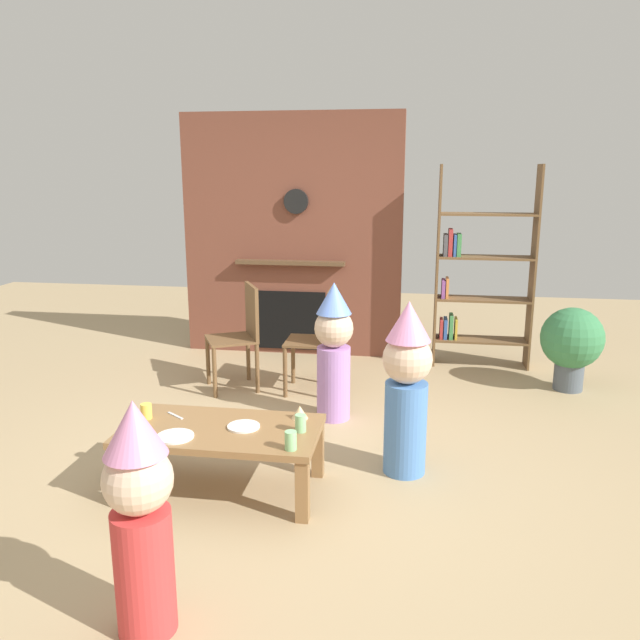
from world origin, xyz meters
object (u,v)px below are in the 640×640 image
child_by_the_chairs (334,348)px  dining_chair_left (242,330)px  child_with_cone_hat (140,513)px  paper_plate_rear (175,436)px  paper_cup_center (291,440)px  child_in_pink (407,384)px  dining_chair_middle (321,334)px  paper_plate_front (244,426)px  paper_cup_near_right (146,411)px  coffee_table (221,437)px  paper_cup_near_left (301,423)px  birthday_cake_slice (300,412)px  bookshelf (476,275)px  potted_plant_tall (572,342)px

child_by_the_chairs → dining_chair_left: bearing=-101.0°
child_with_cone_hat → child_by_the_chairs: bearing=-13.0°
paper_plate_rear → child_with_cone_hat: size_ratio=0.21×
paper_cup_center → dining_chair_left: bearing=112.5°
child_in_pink → dining_chair_middle: bearing=-82.5°
paper_plate_front → dining_chair_middle: bearing=84.1°
paper_cup_near_right → paper_plate_front: bearing=-4.2°
coffee_table → paper_cup_center: bearing=-26.2°
child_with_cone_hat → child_by_the_chairs: child_by_the_chairs is taller
child_in_pink → paper_cup_near_right: bearing=-8.6°
paper_cup_near_left → paper_plate_rear: paper_cup_near_left is taller
paper_plate_front → dining_chair_left: size_ratio=0.21×
paper_cup_near_right → child_by_the_chairs: child_by_the_chairs is taller
dining_chair_middle → dining_chair_left: bearing=-1.0°
child_by_the_chairs → dining_chair_middle: (-0.19, 0.57, -0.04)m
birthday_cake_slice → child_in_pink: child_in_pink is taller
child_with_cone_hat → paper_cup_near_right: bearing=20.9°
paper_cup_center → child_with_cone_hat: 1.03m
paper_cup_near_right → paper_cup_center: (0.94, -0.29, 0.01)m
paper_plate_rear → dining_chair_middle: 2.02m
bookshelf → child_by_the_chairs: (-1.15, -1.56, -0.32)m
dining_chair_middle → child_by_the_chairs: bearing=107.4°
potted_plant_tall → child_in_pink: bearing=-127.8°
coffee_table → birthday_cake_slice: (0.43, 0.21, 0.10)m
paper_cup_near_right → birthday_cake_slice: bearing=8.7°
paper_cup_near_right → birthday_cake_slice: 0.92m
dining_chair_left → potted_plant_tall: size_ratio=1.25×
child_in_pink → child_by_the_chairs: size_ratio=1.04×
dining_chair_middle → potted_plant_tall: bearing=-170.5°
paper_plate_front → birthday_cake_slice: 0.35m
coffee_table → paper_cup_near_left: (0.47, 0.02, 0.11)m
paper_plate_rear → dining_chair_left: size_ratio=0.23×
child_in_pink → coffee_table: bearing=0.0°
bookshelf → paper_cup_near_right: (-2.13, -2.70, -0.44)m
coffee_table → bookshelf: bearing=59.3°
bookshelf → child_by_the_chairs: size_ratio=1.81×
paper_cup_center → dining_chair_left: 2.17m
birthday_cake_slice → bookshelf: bearing=64.6°
paper_cup_near_left → child_by_the_chairs: size_ratio=0.10×
potted_plant_tall → dining_chair_left: bearing=-172.4°
paper_cup_center → child_by_the_chairs: 1.44m
paper_plate_rear → potted_plant_tall: (2.62, 2.32, 0.03)m
child_in_pink → bookshelf: bearing=-124.9°
bookshelf → paper_plate_front: (-1.51, -2.75, -0.48)m
paper_cup_center → child_in_pink: child_in_pink is taller
child_with_cone_hat → potted_plant_tall: bearing=-37.7°
paper_cup_near_right → paper_plate_front: (0.61, -0.05, -0.04)m
paper_cup_near_right → potted_plant_tall: 3.57m
child_with_cone_hat → potted_plant_tall: child_with_cone_hat is taller
paper_cup_near_left → paper_plate_rear: bearing=-164.5°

